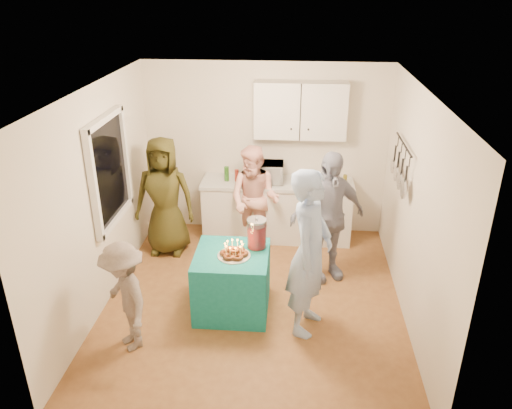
# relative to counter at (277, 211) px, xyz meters

# --- Properties ---
(floor) EXTENTS (4.00, 4.00, 0.00)m
(floor) POSITION_rel_counter_xyz_m (-0.20, -1.70, -0.43)
(floor) COLOR brown
(floor) RESTS_ON ground
(ceiling) EXTENTS (4.00, 4.00, 0.00)m
(ceiling) POSITION_rel_counter_xyz_m (-0.20, -1.70, 2.17)
(ceiling) COLOR white
(ceiling) RESTS_ON floor
(back_wall) EXTENTS (3.60, 3.60, 0.00)m
(back_wall) POSITION_rel_counter_xyz_m (-0.20, 0.30, 0.87)
(back_wall) COLOR silver
(back_wall) RESTS_ON floor
(left_wall) EXTENTS (4.00, 4.00, 0.00)m
(left_wall) POSITION_rel_counter_xyz_m (-2.00, -1.70, 0.87)
(left_wall) COLOR silver
(left_wall) RESTS_ON floor
(right_wall) EXTENTS (4.00, 4.00, 0.00)m
(right_wall) POSITION_rel_counter_xyz_m (1.60, -1.70, 0.87)
(right_wall) COLOR silver
(right_wall) RESTS_ON floor
(window_night) EXTENTS (0.04, 1.00, 1.20)m
(window_night) POSITION_rel_counter_xyz_m (-1.97, -1.40, 1.12)
(window_night) COLOR black
(window_night) RESTS_ON left_wall
(counter) EXTENTS (2.20, 0.58, 0.86)m
(counter) POSITION_rel_counter_xyz_m (0.00, 0.00, 0.00)
(counter) COLOR white
(counter) RESTS_ON floor
(countertop) EXTENTS (2.24, 0.62, 0.05)m
(countertop) POSITION_rel_counter_xyz_m (0.00, -0.00, 0.46)
(countertop) COLOR beige
(countertop) RESTS_ON counter
(upper_cabinet) EXTENTS (1.30, 0.30, 0.80)m
(upper_cabinet) POSITION_rel_counter_xyz_m (0.30, 0.15, 1.52)
(upper_cabinet) COLOR white
(upper_cabinet) RESTS_ON back_wall
(pot_rack) EXTENTS (0.12, 1.00, 0.60)m
(pot_rack) POSITION_rel_counter_xyz_m (1.52, -1.00, 1.17)
(pot_rack) COLOR black
(pot_rack) RESTS_ON right_wall
(microwave) EXTENTS (0.53, 0.37, 0.29)m
(microwave) POSITION_rel_counter_xyz_m (-0.18, 0.00, 0.62)
(microwave) COLOR white
(microwave) RESTS_ON countertop
(party_table) EXTENTS (0.86, 0.86, 0.76)m
(party_table) POSITION_rel_counter_xyz_m (-0.44, -1.88, -0.05)
(party_table) COLOR #117574
(party_table) RESTS_ON floor
(donut_cake) EXTENTS (0.38, 0.38, 0.18)m
(donut_cake) POSITION_rel_counter_xyz_m (-0.40, -1.93, 0.42)
(donut_cake) COLOR #381C0C
(donut_cake) RESTS_ON party_table
(punch_jar) EXTENTS (0.22, 0.22, 0.34)m
(punch_jar) POSITION_rel_counter_xyz_m (-0.16, -1.70, 0.50)
(punch_jar) COLOR red
(punch_jar) RESTS_ON party_table
(man_birthday) EXTENTS (0.63, 0.80, 1.92)m
(man_birthday) POSITION_rel_counter_xyz_m (0.45, -2.14, 0.53)
(man_birthday) COLOR #9EB9E6
(man_birthday) RESTS_ON floor
(woman_back_left) EXTENTS (0.84, 0.55, 1.72)m
(woman_back_left) POSITION_rel_counter_xyz_m (-1.56, -0.55, 0.43)
(woman_back_left) COLOR brown
(woman_back_left) RESTS_ON floor
(woman_back_center) EXTENTS (0.91, 0.80, 1.57)m
(woman_back_center) POSITION_rel_counter_xyz_m (-0.30, -0.40, 0.35)
(woman_back_center) COLOR #F58A80
(woman_back_center) RESTS_ON floor
(woman_back_right) EXTENTS (1.11, 0.81, 1.75)m
(woman_back_right) POSITION_rel_counter_xyz_m (0.69, -1.06, 0.45)
(woman_back_right) COLOR #101437
(woman_back_right) RESTS_ON floor
(child_near_left) EXTENTS (0.87, 0.92, 1.25)m
(child_near_left) POSITION_rel_counter_xyz_m (-1.46, -2.64, 0.20)
(child_near_left) COLOR #655751
(child_near_left) RESTS_ON floor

